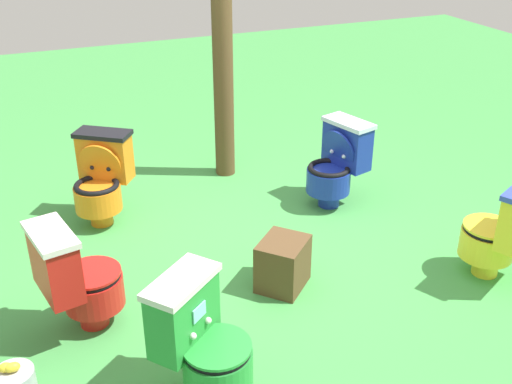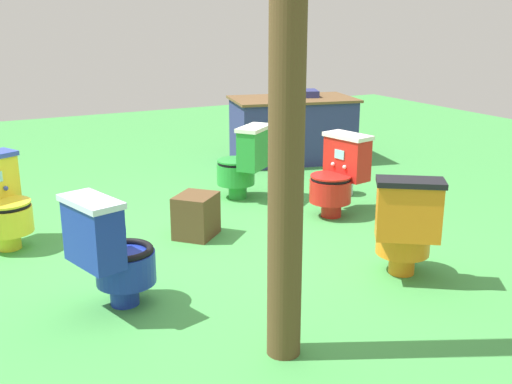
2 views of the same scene
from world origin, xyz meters
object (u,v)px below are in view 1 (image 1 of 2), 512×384
(toilet_yellow, at_px, (503,231))
(toilet_red, at_px, (77,278))
(small_crate, at_px, (283,264))
(toilet_green, at_px, (202,341))
(toilet_orange, at_px, (101,178))
(wooden_post, at_px, (223,63))
(toilet_blue, at_px, (337,163))

(toilet_yellow, relative_size, toilet_red, 1.00)
(toilet_yellow, relative_size, small_crate, 2.07)
(toilet_green, xyz_separation_m, small_crate, (-0.81, -0.77, -0.19))
(toilet_orange, xyz_separation_m, small_crate, (-0.95, 1.41, -0.20))
(toilet_red, distance_m, small_crate, 1.35)
(toilet_red, xyz_separation_m, wooden_post, (-1.60, -1.81, 0.69))
(toilet_yellow, distance_m, toilet_green, 2.25)
(toilet_orange, distance_m, small_crate, 1.71)
(small_crate, bearing_deg, toilet_green, 43.30)
(toilet_orange, bearing_deg, small_crate, 159.14)
(toilet_blue, height_order, wooden_post, wooden_post)
(toilet_yellow, relative_size, toilet_orange, 1.00)
(toilet_green, xyz_separation_m, toilet_orange, (0.14, -2.17, 0.00))
(toilet_yellow, height_order, toilet_green, same)
(toilet_orange, relative_size, wooden_post, 0.34)
(toilet_yellow, xyz_separation_m, toilet_orange, (2.37, -1.88, 0.00))
(small_crate, bearing_deg, wooden_post, -97.97)
(toilet_orange, bearing_deg, toilet_blue, -158.84)
(toilet_green, bearing_deg, toilet_orange, -125.19)
(toilet_yellow, height_order, small_crate, toilet_yellow)
(toilet_red, relative_size, small_crate, 2.07)
(toilet_yellow, relative_size, wooden_post, 0.34)
(wooden_post, bearing_deg, small_crate, 82.03)
(toilet_red, bearing_deg, toilet_orange, 152.44)
(wooden_post, relative_size, small_crate, 6.04)
(toilet_green, relative_size, toilet_orange, 1.00)
(toilet_blue, distance_m, toilet_orange, 1.94)
(toilet_red, xyz_separation_m, small_crate, (-1.33, 0.06, -0.19))
(toilet_orange, bearing_deg, wooden_post, -123.74)
(toilet_red, distance_m, toilet_orange, 1.39)
(toilet_yellow, bearing_deg, toilet_blue, 82.92)
(toilet_green, height_order, small_crate, toilet_green)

